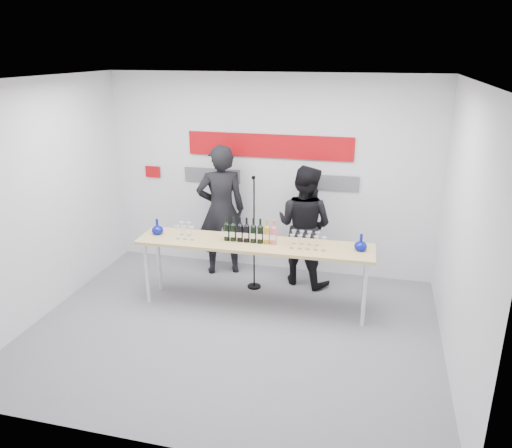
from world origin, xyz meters
name	(u,v)px	position (x,y,z in m)	size (l,w,h in m)	color
ground	(233,330)	(0.00, 0.00, 0.00)	(5.00, 5.00, 0.00)	slate
back_wall	(269,175)	(0.00, 2.00, 1.50)	(5.00, 0.04, 3.00)	silver
signage	(265,155)	(-0.06, 1.97, 1.81)	(3.38, 0.02, 0.79)	#A9070C
tasting_table	(254,248)	(0.11, 0.65, 0.86)	(3.10, 0.70, 0.93)	#D9BA75
wine_bottles	(250,230)	(0.05, 0.66, 1.09)	(0.71, 0.09, 0.33)	black
decanter_left	(157,226)	(-1.25, 0.65, 1.03)	(0.16, 0.16, 0.21)	#071284
decanter_right	(361,242)	(1.46, 0.73, 1.03)	(0.16, 0.16, 0.21)	#071284
glasses_left	(185,231)	(-0.83, 0.61, 1.02)	(0.27, 0.23, 0.18)	silver
glasses_right	(307,240)	(0.79, 0.66, 1.02)	(0.47, 0.23, 0.18)	silver
presenter_left	(221,210)	(-0.65, 1.63, 1.00)	(0.73, 0.48, 2.01)	black
presenter_right	(304,226)	(0.62, 1.57, 0.89)	(0.86, 0.67, 1.78)	black
mic_stand	(254,255)	(-0.04, 1.21, 0.51)	(0.20, 0.20, 1.69)	black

